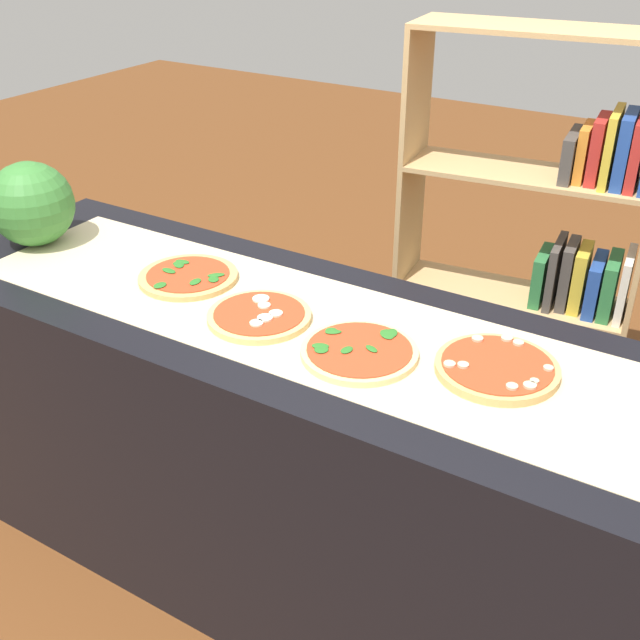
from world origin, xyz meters
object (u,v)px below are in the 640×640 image
at_px(pizza_spinach_0, 188,276).
at_px(bookshelf, 553,243).
at_px(pizza_mushroom_3, 497,368).
at_px(watermelon, 31,204).
at_px(pizza_spinach_2, 359,351).
at_px(pizza_mozzarella_1, 259,316).

xyz_separation_m(pizza_spinach_0, bookshelf, (0.73, 1.20, -0.18)).
distance_m(pizza_spinach_0, bookshelf, 1.42).
bearing_deg(pizza_spinach_0, pizza_mushroom_3, -0.09).
bearing_deg(watermelon, pizza_mushroom_3, 1.57).
bearing_deg(bookshelf, watermelon, -136.53).
height_order(pizza_spinach_2, bookshelf, bookshelf).
distance_m(pizza_spinach_2, bookshelf, 1.32).
bearing_deg(pizza_spinach_2, bookshelf, 85.17).
distance_m(pizza_mozzarella_1, bookshelf, 1.36).
bearing_deg(bookshelf, pizza_mozzarella_1, -108.11).
xyz_separation_m(pizza_spinach_2, watermelon, (-1.20, 0.06, 0.12)).
bearing_deg(pizza_mozzarella_1, bookshelf, 71.89).
distance_m(pizza_spinach_2, watermelon, 1.21).
bearing_deg(pizza_mushroom_3, pizza_spinach_2, -161.91).
bearing_deg(bookshelf, pizza_spinach_2, -94.83).
relative_size(watermelon, bookshelf, 0.17).
distance_m(pizza_spinach_0, pizza_mozzarella_1, 0.32).
xyz_separation_m(pizza_spinach_0, watermelon, (-0.58, -0.04, 0.12)).
distance_m(pizza_mushroom_3, bookshelf, 1.23).
distance_m(pizza_mozzarella_1, pizza_spinach_2, 0.31).
distance_m(pizza_spinach_0, watermelon, 0.59).
xyz_separation_m(pizza_mozzarella_1, watermelon, (-0.89, 0.04, 0.12)).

